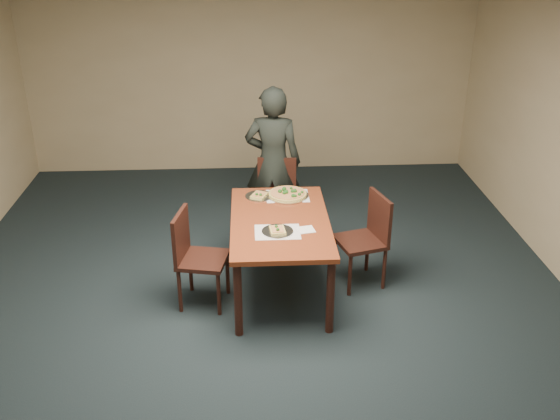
{
  "coord_description": "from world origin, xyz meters",
  "views": [
    {
      "loc": [
        -0.04,
        -4.34,
        3.28
      ],
      "look_at": [
        0.23,
        0.77,
        0.85
      ],
      "focal_mm": 40.0,
      "sensor_mm": 36.0,
      "label": 1
    }
  ],
  "objects_px": {
    "chair_right": "(368,235)",
    "pizza_pan": "(288,194)",
    "diner": "(273,162)",
    "chair_far": "(277,196)",
    "slice_plate_near": "(277,231)",
    "slice_plate_far": "(259,196)",
    "chair_left": "(194,253)",
    "dining_table": "(280,229)"
  },
  "relations": [
    {
      "from": "dining_table",
      "to": "chair_left",
      "type": "height_order",
      "value": "chair_left"
    },
    {
      "from": "chair_right",
      "to": "pizza_pan",
      "type": "bearing_deg",
      "value": -135.31
    },
    {
      "from": "dining_table",
      "to": "slice_plate_near",
      "type": "relative_size",
      "value": 5.36
    },
    {
      "from": "slice_plate_far",
      "to": "slice_plate_near",
      "type": "bearing_deg",
      "value": -79.46
    },
    {
      "from": "chair_far",
      "to": "slice_plate_near",
      "type": "relative_size",
      "value": 3.25
    },
    {
      "from": "dining_table",
      "to": "slice_plate_near",
      "type": "height_order",
      "value": "slice_plate_near"
    },
    {
      "from": "chair_far",
      "to": "slice_plate_near",
      "type": "bearing_deg",
      "value": -87.37
    },
    {
      "from": "slice_plate_near",
      "to": "diner",
      "type": "bearing_deg",
      "value": 89.04
    },
    {
      "from": "dining_table",
      "to": "chair_left",
      "type": "bearing_deg",
      "value": -168.5
    },
    {
      "from": "chair_left",
      "to": "diner",
      "type": "bearing_deg",
      "value": -17.8
    },
    {
      "from": "slice_plate_far",
      "to": "chair_far",
      "type": "bearing_deg",
      "value": 69.9
    },
    {
      "from": "dining_table",
      "to": "chair_far",
      "type": "height_order",
      "value": "chair_far"
    },
    {
      "from": "pizza_pan",
      "to": "chair_left",
      "type": "bearing_deg",
      "value": -142.29
    },
    {
      "from": "chair_right",
      "to": "chair_left",
      "type": "bearing_deg",
      "value": -96.63
    },
    {
      "from": "dining_table",
      "to": "diner",
      "type": "distance_m",
      "value": 1.25
    },
    {
      "from": "diner",
      "to": "slice_plate_far",
      "type": "xyz_separation_m",
      "value": [
        -0.17,
        -0.7,
        -0.08
      ]
    },
    {
      "from": "chair_right",
      "to": "slice_plate_far",
      "type": "height_order",
      "value": "chair_right"
    },
    {
      "from": "chair_left",
      "to": "chair_right",
      "type": "bearing_deg",
      "value": -69.17
    },
    {
      "from": "chair_far",
      "to": "slice_plate_far",
      "type": "distance_m",
      "value": 0.63
    },
    {
      "from": "chair_right",
      "to": "slice_plate_far",
      "type": "relative_size",
      "value": 3.25
    },
    {
      "from": "diner",
      "to": "slice_plate_far",
      "type": "relative_size",
      "value": 6.01
    },
    {
      "from": "chair_left",
      "to": "diner",
      "type": "relative_size",
      "value": 0.54
    },
    {
      "from": "chair_far",
      "to": "slice_plate_near",
      "type": "height_order",
      "value": "chair_far"
    },
    {
      "from": "chair_left",
      "to": "chair_far",
      "type": "bearing_deg",
      "value": -21.93
    },
    {
      "from": "pizza_pan",
      "to": "slice_plate_near",
      "type": "relative_size",
      "value": 1.49
    },
    {
      "from": "dining_table",
      "to": "chair_right",
      "type": "relative_size",
      "value": 1.65
    },
    {
      "from": "diner",
      "to": "pizza_pan",
      "type": "height_order",
      "value": "diner"
    },
    {
      "from": "chair_right",
      "to": "slice_plate_near",
      "type": "relative_size",
      "value": 3.25
    },
    {
      "from": "slice_plate_far",
      "to": "pizza_pan",
      "type": "bearing_deg",
      "value": 0.05
    },
    {
      "from": "pizza_pan",
      "to": "slice_plate_near",
      "type": "distance_m",
      "value": 0.78
    },
    {
      "from": "dining_table",
      "to": "slice_plate_near",
      "type": "distance_m",
      "value": 0.27
    },
    {
      "from": "chair_right",
      "to": "diner",
      "type": "bearing_deg",
      "value": -158.66
    },
    {
      "from": "dining_table",
      "to": "slice_plate_far",
      "type": "height_order",
      "value": "slice_plate_far"
    },
    {
      "from": "slice_plate_near",
      "to": "slice_plate_far",
      "type": "relative_size",
      "value": 1.0
    },
    {
      "from": "chair_far",
      "to": "dining_table",
      "type": "bearing_deg",
      "value": -86.03
    },
    {
      "from": "dining_table",
      "to": "chair_left",
      "type": "distance_m",
      "value": 0.81
    },
    {
      "from": "chair_far",
      "to": "chair_right",
      "type": "distance_m",
      "value": 1.26
    },
    {
      "from": "slice_plate_far",
      "to": "chair_left",
      "type": "bearing_deg",
      "value": -131.44
    },
    {
      "from": "diner",
      "to": "slice_plate_near",
      "type": "distance_m",
      "value": 1.48
    },
    {
      "from": "diner",
      "to": "pizza_pan",
      "type": "distance_m",
      "value": 0.72
    },
    {
      "from": "chair_far",
      "to": "pizza_pan",
      "type": "relative_size",
      "value": 2.18
    },
    {
      "from": "dining_table",
      "to": "chair_far",
      "type": "relative_size",
      "value": 1.65
    }
  ]
}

